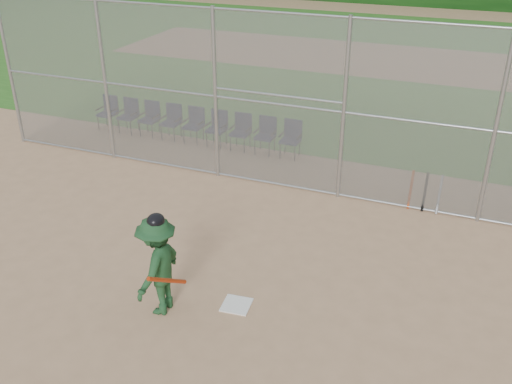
% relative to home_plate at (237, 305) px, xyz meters
% --- Properties ---
extents(ground, '(100.00, 100.00, 0.00)m').
position_rel_home_plate_xyz_m(ground, '(-0.44, -0.54, -0.01)').
color(ground, tan).
rests_on(ground, ground).
extents(grass_strip, '(100.00, 100.00, 0.00)m').
position_rel_home_plate_xyz_m(grass_strip, '(-0.44, 17.46, -0.00)').
color(grass_strip, '#2C671F').
rests_on(grass_strip, ground).
extents(dirt_patch_far, '(24.00, 24.00, 0.00)m').
position_rel_home_plate_xyz_m(dirt_patch_far, '(-0.44, 17.46, -0.00)').
color(dirt_patch_far, tan).
rests_on(dirt_patch_far, ground).
extents(backstop_fence, '(16.09, 0.09, 4.00)m').
position_rel_home_plate_xyz_m(backstop_fence, '(-0.44, 4.46, 2.06)').
color(backstop_fence, gray).
rests_on(backstop_fence, ground).
extents(home_plate, '(0.51, 0.51, 0.02)m').
position_rel_home_plate_xyz_m(home_plate, '(0.00, 0.00, 0.00)').
color(home_plate, white).
rests_on(home_plate, ground).
extents(batter_at_plate, '(0.85, 1.33, 1.80)m').
position_rel_home_plate_xyz_m(batter_at_plate, '(-1.09, -0.55, 0.86)').
color(batter_at_plate, '#1C4724').
rests_on(batter_at_plate, ground).
extents(spare_bats, '(0.66, 0.34, 0.84)m').
position_rel_home_plate_xyz_m(spare_bats, '(2.43, 4.57, 0.40)').
color(spare_bats, '#D84C14').
rests_on(spare_bats, ground).
extents(chair_0, '(0.54, 0.52, 0.96)m').
position_rel_home_plate_xyz_m(chair_0, '(-6.80, 6.18, 0.47)').
color(chair_0, '#0D1632').
rests_on(chair_0, ground).
extents(chair_1, '(0.54, 0.52, 0.96)m').
position_rel_home_plate_xyz_m(chair_1, '(-6.09, 6.18, 0.47)').
color(chair_1, '#0D1632').
rests_on(chair_1, ground).
extents(chair_2, '(0.54, 0.52, 0.96)m').
position_rel_home_plate_xyz_m(chair_2, '(-5.39, 6.18, 0.47)').
color(chair_2, '#0D1632').
rests_on(chair_2, ground).
extents(chair_3, '(0.54, 0.52, 0.96)m').
position_rel_home_plate_xyz_m(chair_3, '(-4.69, 6.18, 0.47)').
color(chair_3, '#0D1632').
rests_on(chair_3, ground).
extents(chair_4, '(0.54, 0.52, 0.96)m').
position_rel_home_plate_xyz_m(chair_4, '(-3.99, 6.18, 0.47)').
color(chair_4, '#0D1632').
rests_on(chair_4, ground).
extents(chair_5, '(0.54, 0.52, 0.96)m').
position_rel_home_plate_xyz_m(chair_5, '(-3.28, 6.18, 0.47)').
color(chair_5, '#0D1632').
rests_on(chair_5, ground).
extents(chair_6, '(0.54, 0.52, 0.96)m').
position_rel_home_plate_xyz_m(chair_6, '(-2.58, 6.18, 0.47)').
color(chair_6, '#0D1632').
rests_on(chair_6, ground).
extents(chair_7, '(0.54, 0.52, 0.96)m').
position_rel_home_plate_xyz_m(chair_7, '(-1.88, 6.18, 0.47)').
color(chair_7, '#0D1632').
rests_on(chair_7, ground).
extents(chair_8, '(0.54, 0.52, 0.96)m').
position_rel_home_plate_xyz_m(chair_8, '(-1.17, 6.18, 0.47)').
color(chair_8, '#0D1632').
rests_on(chair_8, ground).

